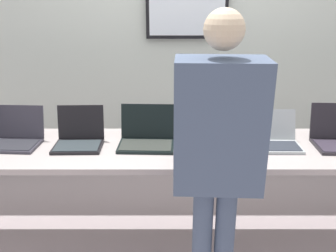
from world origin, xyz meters
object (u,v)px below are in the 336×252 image
object	(u,v)px
laptop_station_0	(15,136)
laptop_station_4	(270,138)
laptop_station_5	(335,136)
laptop_station_2	(146,136)
laptop_station_1	(78,137)
workbench	(179,152)
laptop_station_3	(210,136)
person	(217,147)

from	to	relation	value
laptop_station_0	laptop_station_4	world-z (taller)	laptop_station_0
laptop_station_4	laptop_station_5	world-z (taller)	laptop_station_5
laptop_station_2	laptop_station_5	xyz separation A→B (m)	(1.32, -0.01, 0.00)
laptop_station_1	laptop_station_2	size ratio (longest dim) A/B	0.85
laptop_station_5	laptop_station_1	bearing A→B (deg)	179.90
laptop_station_1	laptop_station_5	world-z (taller)	laptop_station_5
workbench	laptop_station_3	distance (m)	0.25
laptop_station_5	laptop_station_2	bearing A→B (deg)	179.38
laptop_station_3	laptop_station_4	bearing A→B (deg)	-2.82
laptop_station_0	person	size ratio (longest dim) A/B	0.21
laptop_station_2	laptop_station_3	xyz separation A→B (m)	(0.45, 0.00, 0.00)
laptop_station_2	laptop_station_4	bearing A→B (deg)	-1.19
workbench	laptop_station_5	distance (m)	1.10
laptop_station_0	person	world-z (taller)	person
laptop_station_0	laptop_station_5	xyz separation A→B (m)	(2.23, -0.02, 0.00)
laptop_station_1	laptop_station_5	bearing A→B (deg)	-0.10
laptop_station_5	person	distance (m)	1.14
workbench	laptop_station_4	size ratio (longest dim) A/B	9.54
laptop_station_4	laptop_station_5	size ratio (longest dim) A/B	1.15
laptop_station_3	laptop_station_5	bearing A→B (deg)	-1.12
workbench	laptop_station_4	distance (m)	0.65
laptop_station_0	laptop_station_5	bearing A→B (deg)	-0.47
workbench	laptop_station_2	distance (m)	0.26
laptop_station_2	laptop_station_4	xyz separation A→B (m)	(0.87, -0.02, -0.01)
laptop_station_0	laptop_station_4	size ratio (longest dim) A/B	0.93
laptop_station_1	laptop_station_0	bearing A→B (deg)	178.05
laptop_station_2	person	bearing A→B (deg)	-58.82
laptop_station_2	workbench	bearing A→B (deg)	-10.39
person	laptop_station_1	bearing A→B (deg)	143.21
laptop_station_1	laptop_station_2	world-z (taller)	laptop_station_2
laptop_station_1	laptop_station_4	size ratio (longest dim) A/B	0.88
workbench	person	bearing A→B (deg)	-74.44
laptop_station_1	laptop_station_3	world-z (taller)	laptop_station_3
workbench	laptop_station_5	world-z (taller)	laptop_station_5
laptop_station_4	laptop_station_2	bearing A→B (deg)	178.81
laptop_station_1	laptop_station_3	bearing A→B (deg)	0.87
laptop_station_5	laptop_station_4	bearing A→B (deg)	-179.53
laptop_station_2	laptop_station_5	world-z (taller)	laptop_station_5
laptop_station_0	laptop_station_3	bearing A→B (deg)	-0.05
laptop_station_1	laptop_station_5	xyz separation A→B (m)	(1.79, -0.00, 0.00)
laptop_station_1	workbench	bearing A→B (deg)	-2.51
person	workbench	bearing A→B (deg)	105.56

